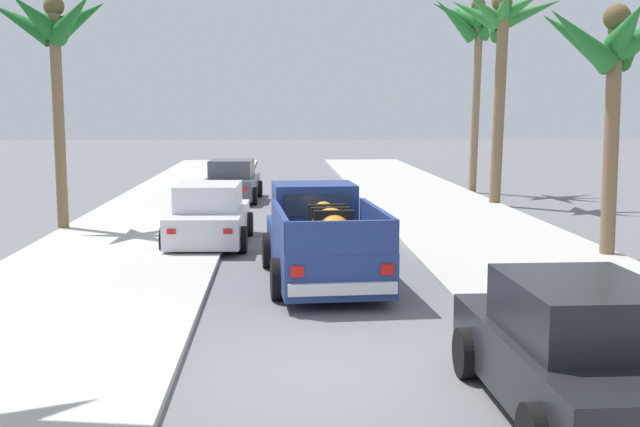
# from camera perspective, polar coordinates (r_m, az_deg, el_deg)

# --- Properties ---
(ground_plane) EXTENTS (160.00, 160.00, 0.00)m
(ground_plane) POSITION_cam_1_polar(r_m,az_deg,el_deg) (10.60, 1.97, -11.13)
(ground_plane) COLOR slate
(sidewalk_left) EXTENTS (4.70, 60.00, 0.12)m
(sidewalk_left) POSITION_cam_1_polar(r_m,az_deg,el_deg) (22.55, -12.37, -1.18)
(sidewalk_left) COLOR #B2AFA8
(sidewalk_left) RESTS_ON ground
(sidewalk_right) EXTENTS (4.70, 60.00, 0.12)m
(sidewalk_right) POSITION_cam_1_polar(r_m,az_deg,el_deg) (22.91, 10.71, -1.00)
(sidewalk_right) COLOR #B2AFA8
(sidewalk_right) RESTS_ON ground
(curb_left) EXTENTS (0.16, 60.00, 0.10)m
(curb_left) POSITION_cam_1_polar(r_m,az_deg,el_deg) (22.42, -9.97, -1.19)
(curb_left) COLOR silver
(curb_left) RESTS_ON ground
(curb_right) EXTENTS (0.16, 60.00, 0.10)m
(curb_right) POSITION_cam_1_polar(r_m,az_deg,el_deg) (22.70, 8.38, -1.05)
(curb_right) COLOR silver
(curb_right) RESTS_ON ground
(pickup_truck) EXTENTS (2.47, 5.33, 1.80)m
(pickup_truck) POSITION_cam_1_polar(r_m,az_deg,el_deg) (15.80, 0.15, -1.88)
(pickup_truck) COLOR navy
(pickup_truck) RESTS_ON ground
(car_left_near) EXTENTS (2.10, 4.29, 1.54)m
(car_left_near) POSITION_cam_1_polar(r_m,az_deg,el_deg) (20.22, -7.90, -0.19)
(car_left_near) COLOR silver
(car_left_near) RESTS_ON ground
(car_right_near) EXTENTS (2.18, 4.33, 1.54)m
(car_right_near) POSITION_cam_1_polar(r_m,az_deg,el_deg) (29.74, -6.29, 2.27)
(car_right_near) COLOR #474C56
(car_right_near) RESTS_ON ground
(car_left_mid) EXTENTS (2.08, 4.29, 1.54)m
(car_left_mid) POSITION_cam_1_polar(r_m,az_deg,el_deg) (9.36, 17.96, -9.45)
(car_left_mid) COLOR black
(car_left_mid) RESTS_ON ground
(palm_tree_left_mid) EXTENTS (4.03, 3.76, 7.35)m
(palm_tree_left_mid) POSITION_cam_1_polar(r_m,az_deg,el_deg) (28.62, 12.90, 12.68)
(palm_tree_left_mid) COLOR brown
(palm_tree_left_mid) RESTS_ON ground
(palm_tree_right_mid) EXTENTS (3.65, 3.54, 5.74)m
(palm_tree_right_mid) POSITION_cam_1_polar(r_m,az_deg,el_deg) (19.12, 20.40, 11.09)
(palm_tree_right_mid) COLOR brown
(palm_tree_right_mid) RESTS_ON ground
(palm_tree_left_back) EXTENTS (3.54, 3.50, 6.47)m
(palm_tree_left_back) POSITION_cam_1_polar(r_m,az_deg,el_deg) (23.07, -18.37, 12.21)
(palm_tree_left_back) COLOR brown
(palm_tree_left_back) RESTS_ON ground
(palm_tree_right_back) EXTENTS (3.87, 3.69, 7.80)m
(palm_tree_right_back) POSITION_cam_1_polar(r_m,az_deg,el_deg) (32.80, 11.15, 12.93)
(palm_tree_right_back) COLOR #846B4C
(palm_tree_right_back) RESTS_ON ground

